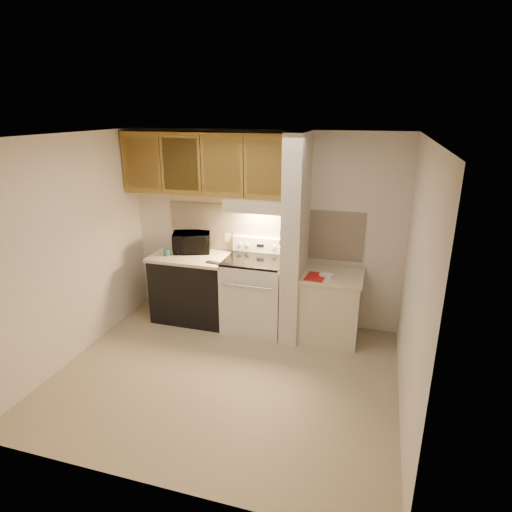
% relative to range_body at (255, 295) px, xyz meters
% --- Properties ---
extents(floor, '(3.60, 3.60, 0.00)m').
position_rel_range_body_xyz_m(floor, '(0.00, -1.16, -0.46)').
color(floor, tan).
rests_on(floor, ground).
extents(ceiling, '(3.60, 3.60, 0.00)m').
position_rel_range_body_xyz_m(ceiling, '(0.00, -1.16, 2.04)').
color(ceiling, white).
rests_on(ceiling, wall_back).
extents(wall_back, '(3.60, 2.50, 0.02)m').
position_rel_range_body_xyz_m(wall_back, '(0.00, 0.34, 0.79)').
color(wall_back, silver).
rests_on(wall_back, floor).
extents(wall_left, '(0.02, 3.00, 2.50)m').
position_rel_range_body_xyz_m(wall_left, '(-1.80, -1.16, 0.79)').
color(wall_left, silver).
rests_on(wall_left, floor).
extents(wall_right, '(0.02, 3.00, 2.50)m').
position_rel_range_body_xyz_m(wall_right, '(1.80, -1.16, 0.79)').
color(wall_right, silver).
rests_on(wall_right, floor).
extents(backsplash, '(2.60, 0.02, 0.63)m').
position_rel_range_body_xyz_m(backsplash, '(0.00, 0.33, 0.78)').
color(backsplash, '#FFE8CA').
rests_on(backsplash, wall_back).
extents(range_body, '(0.76, 0.65, 0.92)m').
position_rel_range_body_xyz_m(range_body, '(0.00, 0.00, 0.00)').
color(range_body, silver).
rests_on(range_body, floor).
extents(oven_window, '(0.50, 0.01, 0.30)m').
position_rel_range_body_xyz_m(oven_window, '(0.00, -0.32, 0.04)').
color(oven_window, black).
rests_on(oven_window, range_body).
extents(oven_handle, '(0.65, 0.02, 0.02)m').
position_rel_range_body_xyz_m(oven_handle, '(0.00, -0.35, 0.26)').
color(oven_handle, silver).
rests_on(oven_handle, range_body).
extents(cooktop, '(0.74, 0.64, 0.03)m').
position_rel_range_body_xyz_m(cooktop, '(0.00, 0.00, 0.48)').
color(cooktop, black).
rests_on(cooktop, range_body).
extents(range_backguard, '(0.76, 0.08, 0.20)m').
position_rel_range_body_xyz_m(range_backguard, '(0.00, 0.28, 0.59)').
color(range_backguard, silver).
rests_on(range_backguard, range_body).
extents(range_display, '(0.10, 0.01, 0.04)m').
position_rel_range_body_xyz_m(range_display, '(0.00, 0.24, 0.59)').
color(range_display, black).
rests_on(range_display, range_backguard).
extents(range_knob_left_outer, '(0.05, 0.02, 0.05)m').
position_rel_range_body_xyz_m(range_knob_left_outer, '(-0.28, 0.24, 0.59)').
color(range_knob_left_outer, silver).
rests_on(range_knob_left_outer, range_backguard).
extents(range_knob_left_inner, '(0.05, 0.02, 0.05)m').
position_rel_range_body_xyz_m(range_knob_left_inner, '(-0.18, 0.24, 0.59)').
color(range_knob_left_inner, silver).
rests_on(range_knob_left_inner, range_backguard).
extents(range_knob_right_inner, '(0.05, 0.02, 0.05)m').
position_rel_range_body_xyz_m(range_knob_right_inner, '(0.18, 0.24, 0.59)').
color(range_knob_right_inner, silver).
rests_on(range_knob_right_inner, range_backguard).
extents(range_knob_right_outer, '(0.05, 0.02, 0.05)m').
position_rel_range_body_xyz_m(range_knob_right_outer, '(0.28, 0.24, 0.59)').
color(range_knob_right_outer, silver).
rests_on(range_knob_right_outer, range_backguard).
extents(dishwasher_front, '(1.00, 0.63, 0.87)m').
position_rel_range_body_xyz_m(dishwasher_front, '(-0.88, 0.01, -0.03)').
color(dishwasher_front, black).
rests_on(dishwasher_front, floor).
extents(left_countertop, '(1.04, 0.67, 0.04)m').
position_rel_range_body_xyz_m(left_countertop, '(-0.88, 0.01, 0.43)').
color(left_countertop, beige).
rests_on(left_countertop, dishwasher_front).
extents(spoon_rest, '(0.22, 0.10, 0.01)m').
position_rel_range_body_xyz_m(spoon_rest, '(-0.48, -0.19, 0.46)').
color(spoon_rest, black).
rests_on(spoon_rest, left_countertop).
extents(teal_jar, '(0.09, 0.09, 0.09)m').
position_rel_range_body_xyz_m(teal_jar, '(-1.18, -0.09, 0.50)').
color(teal_jar, '#265D62').
rests_on(teal_jar, left_countertop).
extents(outlet, '(0.08, 0.01, 0.12)m').
position_rel_range_body_xyz_m(outlet, '(-0.48, 0.32, 0.64)').
color(outlet, beige).
rests_on(outlet, backsplash).
extents(microwave, '(0.57, 0.47, 0.27)m').
position_rel_range_body_xyz_m(microwave, '(-0.93, 0.15, 0.58)').
color(microwave, black).
rests_on(microwave, left_countertop).
extents(partition_pillar, '(0.22, 0.70, 2.50)m').
position_rel_range_body_xyz_m(partition_pillar, '(0.51, -0.01, 0.79)').
color(partition_pillar, beige).
rests_on(partition_pillar, floor).
extents(pillar_trim, '(0.01, 0.70, 0.04)m').
position_rel_range_body_xyz_m(pillar_trim, '(0.39, -0.01, 0.84)').
color(pillar_trim, olive).
rests_on(pillar_trim, partition_pillar).
extents(knife_strip, '(0.02, 0.42, 0.04)m').
position_rel_range_body_xyz_m(knife_strip, '(0.39, -0.06, 0.86)').
color(knife_strip, black).
rests_on(knife_strip, partition_pillar).
extents(knife_blade_a, '(0.01, 0.03, 0.16)m').
position_rel_range_body_xyz_m(knife_blade_a, '(0.38, -0.22, 0.76)').
color(knife_blade_a, silver).
rests_on(knife_blade_a, knife_strip).
extents(knife_handle_a, '(0.02, 0.02, 0.10)m').
position_rel_range_body_xyz_m(knife_handle_a, '(0.38, -0.22, 0.91)').
color(knife_handle_a, black).
rests_on(knife_handle_a, knife_strip).
extents(knife_blade_b, '(0.01, 0.04, 0.18)m').
position_rel_range_body_xyz_m(knife_blade_b, '(0.38, -0.13, 0.75)').
color(knife_blade_b, silver).
rests_on(knife_blade_b, knife_strip).
extents(knife_handle_b, '(0.02, 0.02, 0.10)m').
position_rel_range_body_xyz_m(knife_handle_b, '(0.38, -0.15, 0.91)').
color(knife_handle_b, black).
rests_on(knife_handle_b, knife_strip).
extents(knife_blade_c, '(0.01, 0.04, 0.20)m').
position_rel_range_body_xyz_m(knife_blade_c, '(0.38, -0.05, 0.74)').
color(knife_blade_c, silver).
rests_on(knife_blade_c, knife_strip).
extents(knife_handle_c, '(0.02, 0.02, 0.10)m').
position_rel_range_body_xyz_m(knife_handle_c, '(0.38, -0.04, 0.91)').
color(knife_handle_c, black).
rests_on(knife_handle_c, knife_strip).
extents(knife_blade_d, '(0.01, 0.04, 0.16)m').
position_rel_range_body_xyz_m(knife_blade_d, '(0.38, 0.04, 0.76)').
color(knife_blade_d, silver).
rests_on(knife_blade_d, knife_strip).
extents(knife_handle_d, '(0.02, 0.02, 0.10)m').
position_rel_range_body_xyz_m(knife_handle_d, '(0.38, 0.03, 0.91)').
color(knife_handle_d, black).
rests_on(knife_handle_d, knife_strip).
extents(knife_blade_e, '(0.01, 0.04, 0.18)m').
position_rel_range_body_xyz_m(knife_blade_e, '(0.38, 0.12, 0.75)').
color(knife_blade_e, silver).
rests_on(knife_blade_e, knife_strip).
extents(knife_handle_e, '(0.02, 0.02, 0.10)m').
position_rel_range_body_xyz_m(knife_handle_e, '(0.38, 0.10, 0.91)').
color(knife_handle_e, black).
rests_on(knife_handle_e, knife_strip).
extents(oven_mitt, '(0.03, 0.11, 0.26)m').
position_rel_range_body_xyz_m(oven_mitt, '(0.38, 0.17, 0.76)').
color(oven_mitt, gray).
rests_on(oven_mitt, partition_pillar).
extents(right_cab_base, '(0.70, 0.60, 0.81)m').
position_rel_range_body_xyz_m(right_cab_base, '(0.97, -0.01, -0.06)').
color(right_cab_base, beige).
rests_on(right_cab_base, floor).
extents(right_countertop, '(0.74, 0.64, 0.04)m').
position_rel_range_body_xyz_m(right_countertop, '(0.97, -0.01, 0.37)').
color(right_countertop, beige).
rests_on(right_countertop, right_cab_base).
extents(red_folder, '(0.24, 0.32, 0.01)m').
position_rel_range_body_xyz_m(red_folder, '(0.79, -0.16, 0.39)').
color(red_folder, red).
rests_on(red_folder, right_countertop).
extents(white_box, '(0.18, 0.14, 0.04)m').
position_rel_range_body_xyz_m(white_box, '(0.92, -0.11, 0.41)').
color(white_box, white).
rests_on(white_box, right_countertop).
extents(range_hood, '(0.78, 0.44, 0.15)m').
position_rel_range_body_xyz_m(range_hood, '(0.00, 0.12, 1.17)').
color(range_hood, beige).
rests_on(range_hood, upper_cabinets).
extents(hood_lip, '(0.78, 0.04, 0.06)m').
position_rel_range_body_xyz_m(hood_lip, '(0.00, -0.08, 1.12)').
color(hood_lip, beige).
rests_on(hood_lip, range_hood).
extents(upper_cabinets, '(2.18, 0.33, 0.77)m').
position_rel_range_body_xyz_m(upper_cabinets, '(-0.69, 0.17, 1.62)').
color(upper_cabinets, olive).
rests_on(upper_cabinets, wall_back).
extents(cab_door_a, '(0.46, 0.01, 0.63)m').
position_rel_range_body_xyz_m(cab_door_a, '(-1.51, 0.01, 1.62)').
color(cab_door_a, olive).
rests_on(cab_door_a, upper_cabinets).
extents(cab_gap_a, '(0.01, 0.01, 0.73)m').
position_rel_range_body_xyz_m(cab_gap_a, '(-1.23, 0.01, 1.62)').
color(cab_gap_a, black).
rests_on(cab_gap_a, upper_cabinets).
extents(cab_door_b, '(0.46, 0.01, 0.63)m').
position_rel_range_body_xyz_m(cab_door_b, '(-0.96, 0.01, 1.62)').
color(cab_door_b, olive).
rests_on(cab_door_b, upper_cabinets).
extents(cab_gap_b, '(0.01, 0.01, 0.73)m').
position_rel_range_body_xyz_m(cab_gap_b, '(-0.69, 0.01, 1.62)').
color(cab_gap_b, black).
rests_on(cab_gap_b, upper_cabinets).
extents(cab_door_c, '(0.46, 0.01, 0.63)m').
position_rel_range_body_xyz_m(cab_door_c, '(-0.42, 0.01, 1.62)').
color(cab_door_c, olive).
rests_on(cab_door_c, upper_cabinets).
extents(cab_gap_c, '(0.01, 0.01, 0.73)m').
position_rel_range_body_xyz_m(cab_gap_c, '(-0.14, 0.01, 1.62)').
color(cab_gap_c, black).
rests_on(cab_gap_c, upper_cabinets).
extents(cab_door_d, '(0.46, 0.01, 0.63)m').
position_rel_range_body_xyz_m(cab_door_d, '(0.13, 0.01, 1.62)').
color(cab_door_d, olive).
rests_on(cab_door_d, upper_cabinets).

